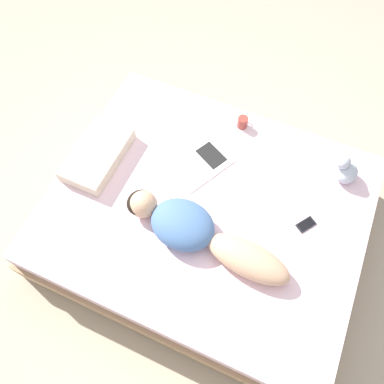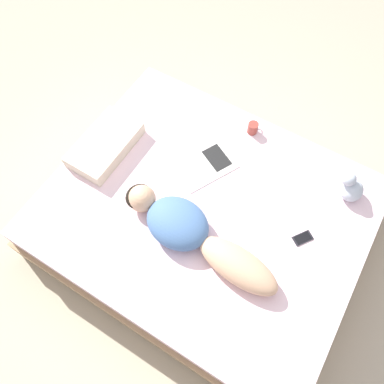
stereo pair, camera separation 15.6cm
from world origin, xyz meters
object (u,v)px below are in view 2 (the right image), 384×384
at_px(coffee_mug, 253,128).
at_px(open_magazine, 205,164).
at_px(cell_phone, 303,238).
at_px(person, 191,232).

bearing_deg(coffee_mug, open_magazine, 160.42).
distance_m(coffee_mug, cell_phone, 0.93).
relative_size(person, coffee_mug, 10.82).
relative_size(person, open_magazine, 2.29).
relative_size(open_magazine, cell_phone, 3.50).
bearing_deg(open_magazine, person, -132.22).
xyz_separation_m(open_magazine, coffee_mug, (0.45, -0.16, 0.04)).
distance_m(person, coffee_mug, 1.01).
height_order(person, open_magazine, person).
bearing_deg(cell_phone, open_magazine, 23.89).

